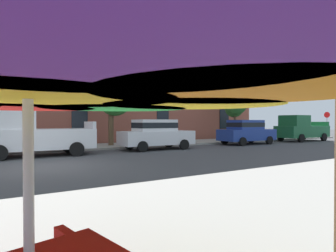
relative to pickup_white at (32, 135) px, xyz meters
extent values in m
plane|color=#424244|center=(0.08, -3.70, -1.03)|extent=(120.00, 120.00, 0.00)
cube|color=#9E998E|center=(0.08, 3.10, -0.97)|extent=(56.00, 3.60, 0.12)
cube|color=#934C3D|center=(0.08, 11.30, 8.57)|extent=(40.14, 12.00, 19.20)
cube|color=#9E937F|center=(0.08, 5.26, 2.17)|extent=(39.33, 0.08, 0.36)
cube|color=#9E937F|center=(0.08, 5.26, 5.37)|extent=(39.33, 0.08, 0.36)
cube|color=black|center=(3.43, 5.27, 8.97)|extent=(1.10, 0.06, 18.00)
cube|color=black|center=(10.12, 5.27, 8.97)|extent=(1.10, 0.06, 18.00)
cube|color=black|center=(16.81, 5.27, 8.97)|extent=(1.10, 0.06, 18.00)
cube|color=silver|center=(0.24, 0.00, -0.21)|extent=(5.10, 1.90, 0.96)
cube|color=silver|center=(-0.86, 0.00, 0.72)|extent=(1.90, 1.75, 0.90)
cube|color=silver|center=(2.71, 0.00, 0.45)|extent=(0.16, 1.75, 0.36)
cylinder|color=black|center=(1.82, 0.95, -0.69)|extent=(0.68, 0.22, 0.68)
cylinder|color=black|center=(1.82, -0.95, -0.69)|extent=(0.68, 0.22, 0.68)
cube|color=silver|center=(6.68, 0.00, -0.33)|extent=(4.40, 1.76, 0.80)
cube|color=silver|center=(6.53, 0.00, 0.41)|extent=(2.30, 1.55, 0.68)
cube|color=black|center=(6.53, 0.00, 0.41)|extent=(2.32, 1.57, 0.32)
cylinder|color=black|center=(8.04, 0.88, -0.73)|extent=(0.60, 0.22, 0.60)
cylinder|color=black|center=(8.04, -0.88, -0.73)|extent=(0.60, 0.22, 0.60)
cylinder|color=black|center=(5.31, 0.88, -0.73)|extent=(0.60, 0.22, 0.60)
cylinder|color=black|center=(5.31, -0.88, -0.73)|extent=(0.60, 0.22, 0.60)
cube|color=navy|center=(14.22, 0.00, -0.33)|extent=(4.40, 1.76, 0.80)
cube|color=navy|center=(14.07, 0.00, 0.41)|extent=(2.30, 1.55, 0.68)
cube|color=black|center=(14.07, 0.00, 0.41)|extent=(2.32, 1.57, 0.32)
cylinder|color=black|center=(15.58, 0.88, -0.73)|extent=(0.60, 0.22, 0.60)
cylinder|color=black|center=(15.58, -0.88, -0.73)|extent=(0.60, 0.22, 0.60)
cylinder|color=black|center=(12.85, 0.88, -0.73)|extent=(0.60, 0.22, 0.60)
cylinder|color=black|center=(12.85, -0.88, -0.73)|extent=(0.60, 0.22, 0.60)
cube|color=#195933|center=(20.90, 0.00, -0.21)|extent=(5.10, 1.90, 0.96)
cube|color=#195933|center=(19.80, 0.00, 0.72)|extent=(1.90, 1.75, 0.90)
cube|color=#195933|center=(23.37, 0.00, 0.45)|extent=(0.16, 1.75, 0.36)
cylinder|color=black|center=(22.48, 0.95, -0.69)|extent=(0.68, 0.22, 0.68)
cylinder|color=black|center=(22.48, -0.95, -0.69)|extent=(0.68, 0.22, 0.68)
cylinder|color=black|center=(19.32, 0.95, -0.69)|extent=(0.68, 0.22, 0.68)
cylinder|color=black|center=(19.32, -0.95, -0.69)|extent=(0.68, 0.22, 0.68)
cylinder|color=slate|center=(31.23, 3.70, 0.07)|extent=(0.07, 0.07, 2.20)
cylinder|color=red|center=(31.23, 3.70, 1.45)|extent=(0.03, 0.68, 0.68)
cylinder|color=brown|center=(4.89, 2.98, 0.03)|extent=(0.34, 0.34, 2.11)
sphere|color=#2D702D|center=(5.09, 2.77, 2.10)|extent=(2.20, 2.20, 2.20)
sphere|color=#2D702D|center=(4.79, 2.71, 2.23)|extent=(1.86, 1.86, 1.86)
cylinder|color=brown|center=(16.02, 3.07, 0.09)|extent=(0.21, 0.21, 2.23)
sphere|color=#2D702D|center=(15.86, 2.82, 2.19)|extent=(1.96, 1.96, 1.96)
sphere|color=#2D702D|center=(16.17, 3.33, 1.81)|extent=(1.60, 1.60, 1.60)
cylinder|color=silver|center=(-1.09, -12.70, 0.12)|extent=(0.06, 0.06, 2.29)
cone|color=yellow|center=(0.09, -12.70, 1.00)|extent=(1.40, 1.40, 0.53)
cone|color=green|center=(-0.26, -11.87, 1.00)|extent=(1.40, 1.40, 0.53)
cone|color=red|center=(-1.09, -11.53, 1.00)|extent=(1.40, 1.40, 0.53)
cone|color=orange|center=(-0.26, -13.53, 1.00)|extent=(1.40, 1.40, 0.53)
cone|color=yellow|center=(-1.09, -12.70, 1.04)|extent=(1.76, 1.76, 0.61)
camera|label=1|loc=(-1.22, -14.49, 0.60)|focal=29.69mm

